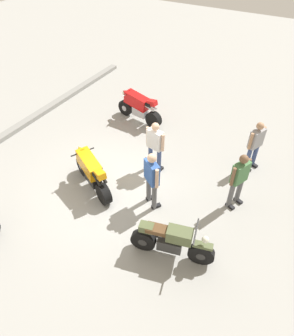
{
  "coord_description": "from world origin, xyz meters",
  "views": [
    {
      "loc": [
        -4.87,
        -4.04,
        6.27
      ],
      "look_at": [
        0.56,
        -0.94,
        0.75
      ],
      "focal_mm": 32.68,
      "sensor_mm": 36.0,
      "label": 1
    }
  ],
  "objects": [
    {
      "name": "ground_plane",
      "position": [
        0.0,
        0.0,
        0.0
      ],
      "size": [
        40.0,
        40.0,
        0.0
      ],
      "primitive_type": "plane",
      "color": "#9E9E99"
    },
    {
      "name": "motorcycle_olive_vintage",
      "position": [
        -1.08,
        -2.51,
        0.49
      ],
      "size": [
        0.76,
        1.93,
        1.07
      ],
      "rotation": [
        0.0,
        0.0,
        4.95
      ],
      "color": "black",
      "rests_on": "ground"
    },
    {
      "name": "motorcycle_orange_sportbike",
      "position": [
        -0.17,
        0.42,
        0.59
      ],
      "size": [
        1.08,
        1.82,
        1.14
      ],
      "rotation": [
        0.0,
        0.0,
        1.1
      ],
      "color": "black",
      "rests_on": "ground"
    },
    {
      "name": "motorcycle_red_sportbike",
      "position": [
        3.52,
        1.1,
        0.59
      ],
      "size": [
        0.7,
        1.96,
        1.14
      ],
      "rotation": [
        0.0,
        0.0,
        1.41
      ],
      "color": "black",
      "rests_on": "ground"
    },
    {
      "name": "person_in_white_shirt",
      "position": [
        1.37,
        -0.74,
        0.96
      ],
      "size": [
        0.38,
        0.65,
        1.68
      ],
      "rotation": [
        0.0,
        0.0,
        6.1
      ],
      "color": "#384772",
      "rests_on": "ground"
    },
    {
      "name": "person_in_blue_shirt",
      "position": [
        0.08,
        -1.35,
        1.0
      ],
      "size": [
        0.51,
        0.59,
        1.73
      ],
      "rotation": [
        0.0,
        0.0,
        5.67
      ],
      "color": "#59595B",
      "rests_on": "ground"
    },
    {
      "name": "person_in_green_shirt",
      "position": [
        1.2,
        -3.27,
        0.96
      ],
      "size": [
        0.63,
        0.45,
        1.68
      ],
      "rotation": [
        0.0,
        0.0,
        4.31
      ],
      "color": "#59595B",
      "rests_on": "ground"
    },
    {
      "name": "person_in_gray_shirt",
      "position": [
        2.92,
        -3.24,
        0.92
      ],
      "size": [
        0.62,
        0.45,
        1.62
      ],
      "rotation": [
        0.0,
        0.0,
        4.3
      ],
      "color": "#384772",
      "rests_on": "ground"
    }
  ]
}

